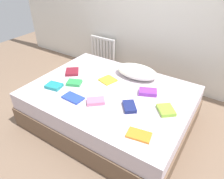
# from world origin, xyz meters

# --- Properties ---
(ground_plane) EXTENTS (8.00, 8.00, 0.00)m
(ground_plane) POSITION_xyz_m (0.00, 0.00, 0.00)
(ground_plane) COLOR #7F6651
(bed) EXTENTS (2.00, 1.50, 0.50)m
(bed) POSITION_xyz_m (0.00, 0.00, 0.25)
(bed) COLOR brown
(bed) RESTS_ON ground
(radiator) EXTENTS (0.53, 0.04, 0.56)m
(radiator) POSITION_xyz_m (-0.95, 1.20, 0.36)
(radiator) COLOR white
(radiator) RESTS_ON ground
(pillow) EXTENTS (0.58, 0.34, 0.16)m
(pillow) POSITION_xyz_m (0.12, 0.48, 0.58)
(pillow) COLOR white
(pillow) RESTS_ON bed
(textbook_green) EXTENTS (0.22, 0.20, 0.04)m
(textbook_green) POSITION_xyz_m (-0.46, -0.13, 0.52)
(textbook_green) COLOR green
(textbook_green) RESTS_ON bed
(textbook_teal) EXTENTS (0.22, 0.18, 0.04)m
(textbook_teal) POSITION_xyz_m (-0.63, -0.33, 0.52)
(textbook_teal) COLOR teal
(textbook_teal) RESTS_ON bed
(textbook_purple) EXTENTS (0.25, 0.21, 0.05)m
(textbook_purple) POSITION_xyz_m (0.43, 0.18, 0.52)
(textbook_purple) COLOR purple
(textbook_purple) RESTS_ON bed
(textbook_blue) EXTENTS (0.25, 0.15, 0.02)m
(textbook_blue) POSITION_xyz_m (-0.26, -0.39, 0.51)
(textbook_blue) COLOR #2847B7
(textbook_blue) RESTS_ON bed
(textbook_orange) EXTENTS (0.24, 0.17, 0.02)m
(textbook_orange) POSITION_xyz_m (0.65, -0.50, 0.51)
(textbook_orange) COLOR orange
(textbook_orange) RESTS_ON bed
(textbook_navy) EXTENTS (0.23, 0.24, 0.04)m
(textbook_navy) POSITION_xyz_m (0.38, -0.18, 0.52)
(textbook_navy) COLOR navy
(textbook_navy) RESTS_ON bed
(textbook_maroon) EXTENTS (0.27, 0.27, 0.04)m
(textbook_maroon) POSITION_xyz_m (-0.69, 0.08, 0.52)
(textbook_maroon) COLOR maroon
(textbook_maroon) RESTS_ON bed
(textbook_lime) EXTENTS (0.25, 0.25, 0.04)m
(textbook_lime) POSITION_xyz_m (0.73, -0.02, 0.52)
(textbook_lime) COLOR #8CC638
(textbook_lime) RESTS_ON bed
(textbook_yellow) EXTENTS (0.23, 0.24, 0.02)m
(textbook_yellow) POSITION_xyz_m (-0.15, 0.17, 0.51)
(textbook_yellow) COLOR yellow
(textbook_yellow) RESTS_ON bed
(textbook_pink) EXTENTS (0.23, 0.22, 0.04)m
(textbook_pink) POSITION_xyz_m (0.01, -0.31, 0.52)
(textbook_pink) COLOR pink
(textbook_pink) RESTS_ON bed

